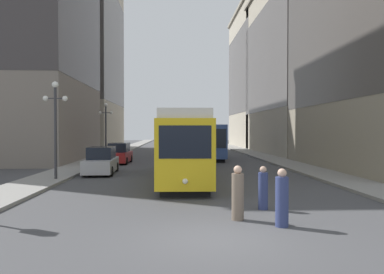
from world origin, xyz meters
The scene contains 15 objects.
ground_plane centered at (0.00, 0.00, 0.00)m, with size 200.00×200.00×0.00m, color #424244.
sidewalk_left centered at (-8.61, 40.00, 0.07)m, with size 2.61×120.00×0.15m, color gray.
sidewalk_right centered at (8.61, 40.00, 0.07)m, with size 2.61×120.00×0.15m, color gray.
streetcar centered at (-0.49, 12.53, 2.10)m, with size 2.90×14.11×3.89m.
transit_bus centered at (2.51, 28.87, 1.95)m, with size 2.88×12.27×3.45m.
parked_car_left_near centered at (-6.00, 23.12, 0.84)m, with size 1.99×4.33×1.82m.
parked_car_left_mid centered at (-6.01, 15.18, 0.84)m, with size 2.00×4.64×1.82m.
pedestrian_crossing_near centered at (2.20, 3.61, 0.75)m, with size 0.36×0.36×1.61m.
pedestrian_crossing_far centered at (2.19, 1.16, 0.83)m, with size 0.40×0.40×1.78m.
pedestrian_on_sidewalk centered at (0.99, 2.06, 0.83)m, with size 0.40×0.40×1.78m.
lamp_post_left_near centered at (-7.91, 11.62, 3.81)m, with size 1.41×0.36×5.58m.
lamp_post_left_far centered at (-7.91, 27.13, 3.75)m, with size 1.41×0.36×5.48m.
building_left_midblock centered at (-16.43, 45.97, 14.39)m, with size 13.63×18.75×27.93m.
building_right_corner centered at (16.26, 54.72, 12.35)m, with size 13.29×20.09×23.99m.
building_right_midblock centered at (17.02, 36.23, 11.23)m, with size 14.81×21.55×21.84m.
Camera 1 is at (-1.07, -9.89, 2.94)m, focal length 34.59 mm.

